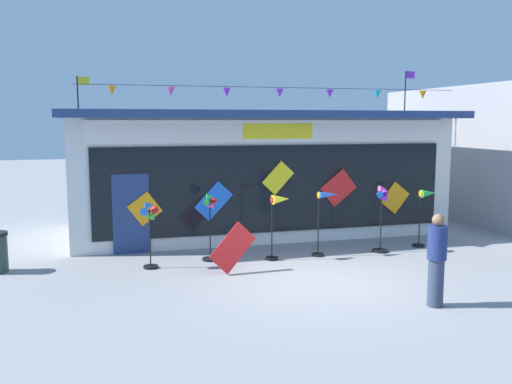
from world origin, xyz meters
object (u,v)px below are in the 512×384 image
wind_spinner_far_left (150,223)px  person_near_camera (437,260)px  kite_shop_building (255,170)px  wind_spinner_right (382,210)px  wind_spinner_center_left (279,211)px  wind_spinner_center_right (325,211)px  wind_spinner_far_right (426,205)px  display_kite_on_ground (233,248)px  wind_spinner_left (210,223)px

wind_spinner_far_left → person_near_camera: size_ratio=0.91×
kite_shop_building → wind_spinner_far_left: kite_shop_building is taller
wind_spinner_right → person_near_camera: 4.07m
wind_spinner_center_left → wind_spinner_right: wind_spinner_right is taller
kite_shop_building → wind_spinner_center_right: size_ratio=6.89×
wind_spinner_center_left → wind_spinner_center_right: size_ratio=0.98×
kite_shop_building → wind_spinner_center_left: kite_shop_building is taller
kite_shop_building → wind_spinner_far_right: 5.13m
wind_spinner_center_right → display_kite_on_ground: wind_spinner_center_right is taller
wind_spinner_center_right → wind_spinner_right: bearing=-2.1°
wind_spinner_center_left → wind_spinner_right: size_ratio=0.92×
wind_spinner_center_left → wind_spinner_right: (2.71, -0.02, -0.10)m
wind_spinner_far_left → wind_spinner_right: wind_spinner_right is taller
wind_spinner_right → person_near_camera: size_ratio=1.02×
wind_spinner_left → wind_spinner_right: size_ratio=0.94×
wind_spinner_left → person_near_camera: size_ratio=0.96×
wind_spinner_far_left → wind_spinner_center_left: wind_spinner_center_left is taller
kite_shop_building → wind_spinner_far_right: kite_shop_building is taller
display_kite_on_ground → wind_spinner_far_right: bearing=11.5°
kite_shop_building → wind_spinner_center_left: 3.83m
wind_spinner_center_left → wind_spinner_far_right: 4.17m
kite_shop_building → wind_spinner_far_right: bearing=-43.2°
wind_spinner_right → wind_spinner_far_left: bearing=-180.0°
wind_spinner_center_left → wind_spinner_far_right: bearing=3.7°
wind_spinner_far_right → wind_spinner_center_right: bearing=-175.5°
wind_spinner_center_left → display_kite_on_ground: 1.69m
wind_spinner_center_left → wind_spinner_right: bearing=-0.4°
wind_spinner_center_right → person_near_camera: 4.02m
wind_spinner_far_left → wind_spinner_center_left: size_ratio=0.97×
kite_shop_building → wind_spinner_center_right: kite_shop_building is taller
wind_spinner_right → person_near_camera: (-1.04, -3.93, -0.21)m
wind_spinner_right → wind_spinner_far_right: (1.45, 0.29, 0.04)m
kite_shop_building → wind_spinner_center_right: (0.74, -3.71, -0.69)m
wind_spinner_left → person_near_camera: bearing=-52.5°
wind_spinner_center_right → wind_spinner_far_left: bearing=-179.2°
wind_spinner_far_left → display_kite_on_ground: size_ratio=1.48×
wind_spinner_far_left → wind_spinner_left: 1.47m
wind_spinner_far_right → kite_shop_building: bearing=136.8°
wind_spinner_far_right → display_kite_on_ground: 5.62m
wind_spinner_far_left → wind_spinner_center_right: (4.23, 0.06, 0.08)m
wind_spinner_center_left → display_kite_on_ground: wind_spinner_center_left is taller
wind_spinner_left → wind_spinner_center_left: (1.60, -0.31, 0.27)m
wind_spinner_right → display_kite_on_ground: wind_spinner_right is taller
wind_spinner_far_right → display_kite_on_ground: bearing=-168.5°
person_near_camera → wind_spinner_center_left: bearing=146.6°
wind_spinner_far_right → display_kite_on_ground: (-5.48, -1.12, -0.56)m
wind_spinner_far_left → wind_spinner_far_right: wind_spinner_far_left is taller
wind_spinner_far_left → display_kite_on_ground: 1.96m
wind_spinner_center_left → wind_spinner_far_right: wind_spinner_center_left is taller
kite_shop_building → wind_spinner_left: 4.11m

